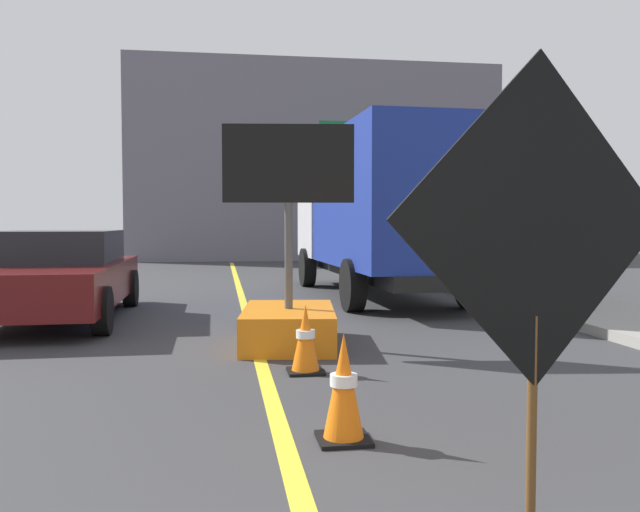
{
  "coord_description": "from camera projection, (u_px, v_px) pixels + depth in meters",
  "views": [
    {
      "loc": [
        -0.42,
        -0.82,
        1.5
      ],
      "look_at": [
        0.44,
        4.82,
        1.21
      ],
      "focal_mm": 36.85,
      "sensor_mm": 36.0,
      "label": 1
    }
  ],
  "objects": [
    {
      "name": "arrow_board_trailer",
      "position": [
        289.0,
        306.0,
        8.07
      ],
      "size": [
        1.6,
        1.92,
        2.7
      ],
      "color": "orange",
      "rests_on": "ground"
    },
    {
      "name": "roadwork_sign",
      "position": [
        536.0,
        230.0,
        3.18
      ],
      "size": [
        1.6,
        0.39,
        2.33
      ],
      "color": "#593819",
      "rests_on": "ground"
    },
    {
      "name": "highway_guide_sign",
      "position": [
        376.0,
        164.0,
        21.52
      ],
      "size": [
        2.79,
        0.18,
        5.0
      ],
      "color": "gray",
      "rests_on": "ground"
    },
    {
      "name": "lane_center_stripe",
      "position": [
        262.0,
        366.0,
        6.87
      ],
      "size": [
        0.14,
        36.0,
        0.01
      ],
      "primitive_type": "cube",
      "color": "yellow",
      "rests_on": "ground"
    },
    {
      "name": "traffic_cone_mid_lane",
      "position": [
        305.0,
        339.0,
        6.56
      ],
      "size": [
        0.36,
        0.36,
        0.69
      ],
      "color": "black",
      "rests_on": "ground"
    },
    {
      "name": "box_truck",
      "position": [
        382.0,
        210.0,
        13.1
      ],
      "size": [
        2.61,
        7.13,
        3.23
      ],
      "color": "black",
      "rests_on": "ground"
    },
    {
      "name": "far_building_block",
      "position": [
        304.0,
        169.0,
        30.55
      ],
      "size": [
        15.08,
        9.56,
        7.98
      ],
      "primitive_type": "cube",
      "color": "slate",
      "rests_on": "ground"
    },
    {
      "name": "pickup_car",
      "position": [
        57.0,
        275.0,
        10.17
      ],
      "size": [
        2.09,
        4.72,
        1.38
      ],
      "color": "#591414",
      "rests_on": "ground"
    },
    {
      "name": "traffic_cone_near_sign",
      "position": [
        344.0,
        388.0,
        4.5
      ],
      "size": [
        0.36,
        0.36,
        0.75
      ],
      "color": "black",
      "rests_on": "ground"
    }
  ]
}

